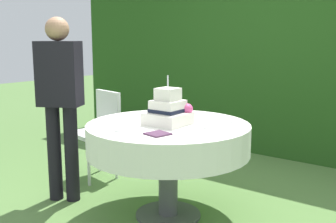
{
  "coord_description": "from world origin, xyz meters",
  "views": [
    {
      "loc": [
        1.91,
        -2.49,
        1.43
      ],
      "look_at": [
        0.01,
        -0.01,
        0.86
      ],
      "focal_mm": 43.92,
      "sensor_mm": 36.0,
      "label": 1
    }
  ],
  "objects_px": {
    "serving_plate_left": "(122,130)",
    "garden_chair": "(100,126)",
    "cake_table": "(168,139)",
    "napkin_stack": "(158,134)",
    "serving_plate_near": "(226,122)",
    "standing_person": "(60,97)",
    "serving_plate_far": "(210,127)",
    "serving_plate_right": "(163,114)",
    "wedding_cake": "(169,111)"
  },
  "relations": [
    {
      "from": "serving_plate_far",
      "to": "napkin_stack",
      "type": "xyz_separation_m",
      "value": [
        -0.16,
        -0.42,
        -0.0
      ]
    },
    {
      "from": "wedding_cake",
      "to": "serving_plate_right",
      "type": "xyz_separation_m",
      "value": [
        -0.28,
        0.28,
        -0.1
      ]
    },
    {
      "from": "cake_table",
      "to": "wedding_cake",
      "type": "bearing_deg",
      "value": -45.8
    },
    {
      "from": "serving_plate_far",
      "to": "wedding_cake",
      "type": "bearing_deg",
      "value": -161.64
    },
    {
      "from": "wedding_cake",
      "to": "serving_plate_left",
      "type": "relative_size",
      "value": 3.04
    },
    {
      "from": "wedding_cake",
      "to": "garden_chair",
      "type": "height_order",
      "value": "wedding_cake"
    },
    {
      "from": "serving_plate_far",
      "to": "serving_plate_left",
      "type": "xyz_separation_m",
      "value": [
        -0.45,
        -0.48,
        0.0
      ]
    },
    {
      "from": "wedding_cake",
      "to": "serving_plate_left",
      "type": "xyz_separation_m",
      "value": [
        -0.14,
        -0.37,
        -0.1
      ]
    },
    {
      "from": "cake_table",
      "to": "garden_chair",
      "type": "bearing_deg",
      "value": 163.3
    },
    {
      "from": "cake_table",
      "to": "standing_person",
      "type": "xyz_separation_m",
      "value": [
        -0.94,
        -0.29,
        0.29
      ]
    },
    {
      "from": "serving_plate_right",
      "to": "napkin_stack",
      "type": "bearing_deg",
      "value": -54.38
    },
    {
      "from": "cake_table",
      "to": "standing_person",
      "type": "height_order",
      "value": "standing_person"
    },
    {
      "from": "serving_plate_near",
      "to": "serving_plate_far",
      "type": "xyz_separation_m",
      "value": [
        -0.0,
        -0.24,
        0.0
      ]
    },
    {
      "from": "cake_table",
      "to": "serving_plate_right",
      "type": "distance_m",
      "value": 0.39
    },
    {
      "from": "wedding_cake",
      "to": "standing_person",
      "type": "height_order",
      "value": "standing_person"
    },
    {
      "from": "serving_plate_near",
      "to": "garden_chair",
      "type": "height_order",
      "value": "garden_chair"
    },
    {
      "from": "garden_chair",
      "to": "standing_person",
      "type": "relative_size",
      "value": 0.56
    },
    {
      "from": "napkin_stack",
      "to": "standing_person",
      "type": "relative_size",
      "value": 0.09
    },
    {
      "from": "serving_plate_far",
      "to": "standing_person",
      "type": "relative_size",
      "value": 0.09
    },
    {
      "from": "cake_table",
      "to": "napkin_stack",
      "type": "distance_m",
      "value": 0.4
    },
    {
      "from": "garden_chair",
      "to": "serving_plate_left",
      "type": "bearing_deg",
      "value": -35.79
    },
    {
      "from": "serving_plate_far",
      "to": "standing_person",
      "type": "xyz_separation_m",
      "value": [
        -1.27,
        -0.37,
        0.16
      ]
    },
    {
      "from": "serving_plate_left",
      "to": "napkin_stack",
      "type": "height_order",
      "value": "same"
    },
    {
      "from": "serving_plate_near",
      "to": "napkin_stack",
      "type": "height_order",
      "value": "same"
    },
    {
      "from": "serving_plate_left",
      "to": "wedding_cake",
      "type": "bearing_deg",
      "value": 69.94
    },
    {
      "from": "garden_chair",
      "to": "wedding_cake",
      "type": "bearing_deg",
      "value": -17.37
    },
    {
      "from": "cake_table",
      "to": "serving_plate_near",
      "type": "xyz_separation_m",
      "value": [
        0.33,
        0.32,
        0.13
      ]
    },
    {
      "from": "serving_plate_left",
      "to": "garden_chair",
      "type": "relative_size",
      "value": 0.14
    },
    {
      "from": "serving_plate_far",
      "to": "standing_person",
      "type": "bearing_deg",
      "value": -163.71
    },
    {
      "from": "serving_plate_near",
      "to": "standing_person",
      "type": "xyz_separation_m",
      "value": [
        -1.28,
        -0.61,
        0.16
      ]
    },
    {
      "from": "napkin_stack",
      "to": "garden_chair",
      "type": "distance_m",
      "value": 1.49
    },
    {
      "from": "cake_table",
      "to": "serving_plate_right",
      "type": "height_order",
      "value": "serving_plate_right"
    },
    {
      "from": "serving_plate_near",
      "to": "serving_plate_left",
      "type": "height_order",
      "value": "same"
    },
    {
      "from": "serving_plate_far",
      "to": "napkin_stack",
      "type": "bearing_deg",
      "value": -111.51
    },
    {
      "from": "wedding_cake",
      "to": "serving_plate_near",
      "type": "height_order",
      "value": "wedding_cake"
    },
    {
      "from": "serving_plate_near",
      "to": "serving_plate_left",
      "type": "distance_m",
      "value": 0.85
    },
    {
      "from": "wedding_cake",
      "to": "serving_plate_far",
      "type": "xyz_separation_m",
      "value": [
        0.31,
        0.1,
        -0.1
      ]
    },
    {
      "from": "serving_plate_far",
      "to": "serving_plate_right",
      "type": "relative_size",
      "value": 1.04
    },
    {
      "from": "serving_plate_left",
      "to": "serving_plate_right",
      "type": "bearing_deg",
      "value": 102.34
    },
    {
      "from": "garden_chair",
      "to": "cake_table",
      "type": "bearing_deg",
      "value": -16.7
    },
    {
      "from": "standing_person",
      "to": "serving_plate_far",
      "type": "bearing_deg",
      "value": 16.29
    },
    {
      "from": "serving_plate_far",
      "to": "serving_plate_right",
      "type": "bearing_deg",
      "value": 163.23
    },
    {
      "from": "napkin_stack",
      "to": "serving_plate_left",
      "type": "bearing_deg",
      "value": -167.76
    },
    {
      "from": "cake_table",
      "to": "serving_plate_far",
      "type": "relative_size",
      "value": 9.01
    },
    {
      "from": "serving_plate_near",
      "to": "napkin_stack",
      "type": "distance_m",
      "value": 0.68
    },
    {
      "from": "serving_plate_near",
      "to": "standing_person",
      "type": "bearing_deg",
      "value": -154.37
    },
    {
      "from": "serving_plate_left",
      "to": "serving_plate_right",
      "type": "height_order",
      "value": "same"
    },
    {
      "from": "serving_plate_near",
      "to": "napkin_stack",
      "type": "xyz_separation_m",
      "value": [
        -0.17,
        -0.66,
        -0.0
      ]
    },
    {
      "from": "serving_plate_right",
      "to": "serving_plate_far",
      "type": "bearing_deg",
      "value": -16.77
    },
    {
      "from": "serving_plate_far",
      "to": "garden_chair",
      "type": "distance_m",
      "value": 1.51
    }
  ]
}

